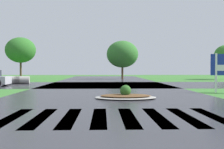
% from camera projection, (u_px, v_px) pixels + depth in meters
% --- Properties ---
extents(asphalt_roadway, '(11.34, 80.00, 0.01)m').
position_uv_depth(asphalt_roadway, '(110.00, 98.00, 13.94)').
color(asphalt_roadway, '#2B2B30').
rests_on(asphalt_roadway, ground).
extents(asphalt_cross_road, '(90.00, 10.20, 0.01)m').
position_uv_depth(asphalt_cross_road, '(107.00, 85.00, 25.53)').
color(asphalt_cross_road, '#2B2B30').
rests_on(asphalt_cross_road, ground).
extents(crosswalk_stripes, '(6.75, 3.58, 0.01)m').
position_uv_depth(crosswalk_stripes, '(114.00, 117.00, 8.56)').
color(crosswalk_stripes, white).
rests_on(crosswalk_stripes, ground).
extents(median_island, '(3.09, 2.13, 0.68)m').
position_uv_depth(median_island, '(126.00, 96.00, 13.88)').
color(median_island, '#9E9B93').
rests_on(median_island, ground).
extents(drainage_pipe_stack, '(2.33, 1.05, 0.75)m').
position_uv_depth(drainage_pipe_stack, '(18.00, 80.00, 27.02)').
color(drainage_pipe_stack, '#9E9B93').
rests_on(drainage_pipe_stack, ground).
extents(background_treeline, '(44.91, 6.11, 5.93)m').
position_uv_depth(background_treeline, '(70.00, 52.00, 38.17)').
color(background_treeline, '#4C3823').
rests_on(background_treeline, ground).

